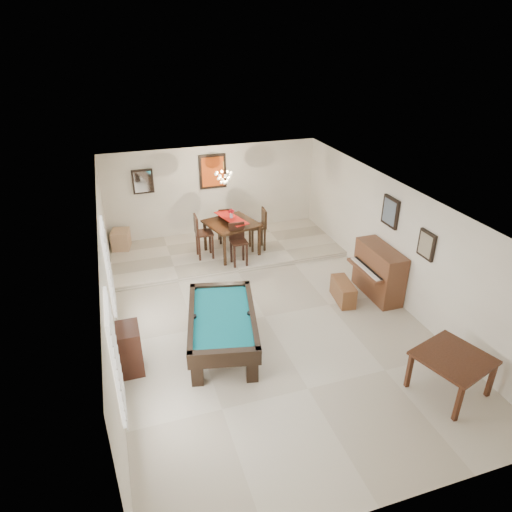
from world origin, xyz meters
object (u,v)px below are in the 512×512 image
piano_bench (343,291)px  dining_table (232,236)px  square_table (450,374)px  dining_chair_north (225,224)px  dining_chair_south (239,245)px  upright_piano (374,272)px  corner_bench (121,239)px  chandelier (224,174)px  dining_chair_east (257,230)px  flower_vase (231,214)px  pool_table (223,332)px  apothecary_chest (130,349)px  dining_chair_west (204,236)px

piano_bench → dining_table: dining_table is taller
square_table → dining_chair_north: 7.01m
square_table → dining_chair_south: bearing=111.9°
upright_piano → corner_bench: (-5.26, 4.04, -0.21)m
dining_chair_north → square_table: bearing=112.6°
upright_piano → chandelier: size_ratio=2.32×
upright_piano → dining_chair_east: (-1.79, 2.86, 0.10)m
dining_chair_north → flower_vase: bearing=94.8°
pool_table → apothecary_chest: (-1.68, -0.05, 0.07)m
piano_bench → flower_vase: bearing=121.8°
apothecary_chest → dining_chair_west: 4.30m
dining_table → dining_chair_east: bearing=1.7°
piano_bench → dining_chair_east: (-1.06, 2.87, 0.44)m
dining_chair_west → dining_chair_east: dining_chair_west is taller
dining_chair_west → dining_table: bearing=-87.6°
dining_table → flower_vase: bearing=0.0°
flower_vase → dining_chair_north: bearing=89.5°
dining_chair_north → dining_chair_east: size_ratio=0.90×
dining_chair_north → corner_bench: 2.82m
pool_table → square_table: pool_table is taller
piano_bench → dining_chair_north: (-1.76, 3.60, 0.39)m
square_table → upright_piano: 3.12m
flower_vase → dining_chair_west: 0.90m
square_table → dining_chair_west: 6.57m
pool_table → dining_chair_north: (1.20, 4.43, 0.25)m
dining_chair_south → square_table: bearing=-67.8°
square_table → flower_vase: bearing=109.5°
piano_bench → square_table: bearing=-83.8°
apothecary_chest → flower_vase: 4.78m
dining_table → dining_chair_north: 0.75m
flower_vase → dining_chair_south: 0.89m
piano_bench → dining_chair_south: size_ratio=0.79×
dining_chair_north → dining_chair_east: dining_chair_east is taller
flower_vase → dining_chair_east: flower_vase is taller
square_table → upright_piano: (0.39, 3.09, 0.22)m
dining_chair_south → chandelier: chandelier is taller
dining_chair_south → dining_chair_east: bearing=45.0°
piano_bench → flower_vase: (-1.77, 2.85, 0.99)m
dining_table → dining_chair_west: (-0.73, -0.01, 0.09)m
apothecary_chest → corner_bench: bearing=88.7°
dining_chair_south → dining_chair_west: size_ratio=0.91×
piano_bench → apothecary_chest: (-4.64, -0.88, 0.21)m
pool_table → piano_bench: 3.08m
dining_chair_east → apothecary_chest: bearing=-38.8°
pool_table → dining_table: size_ratio=1.90×
dining_table → flower_vase: flower_vase is taller
upright_piano → flower_vase: (-2.50, 2.84, 0.64)m
pool_table → upright_piano: 3.79m
dining_table → dining_chair_south: 0.68m
square_table → piano_bench: (-0.33, 3.08, -0.13)m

